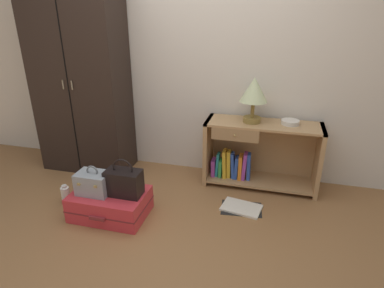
% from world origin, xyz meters
% --- Properties ---
extents(ground_plane, '(9.00, 9.00, 0.00)m').
position_xyz_m(ground_plane, '(0.00, 0.00, 0.00)').
color(ground_plane, olive).
extents(back_wall, '(6.40, 0.10, 2.60)m').
position_xyz_m(back_wall, '(0.00, 1.50, 1.30)').
color(back_wall, silver).
rests_on(back_wall, ground_plane).
extents(wardrobe, '(0.96, 0.47, 1.99)m').
position_xyz_m(wardrobe, '(-1.19, 1.20, 1.00)').
color(wardrobe, black).
rests_on(wardrobe, ground_plane).
extents(bookshelf, '(1.12, 0.38, 0.68)m').
position_xyz_m(bookshelf, '(0.68, 1.25, 0.33)').
color(bookshelf, tan).
rests_on(bookshelf, ground_plane).
extents(table_lamp, '(0.26, 0.26, 0.44)m').
position_xyz_m(table_lamp, '(0.61, 1.24, 0.97)').
color(table_lamp, olive).
rests_on(table_lamp, bookshelf).
extents(bowl, '(0.17, 0.17, 0.04)m').
position_xyz_m(bowl, '(0.97, 1.27, 0.70)').
color(bowl, silver).
rests_on(bowl, bookshelf).
extents(suitcase_large, '(0.65, 0.46, 0.23)m').
position_xyz_m(suitcase_large, '(-0.51, 0.37, 0.11)').
color(suitcase_large, '#D1333D').
rests_on(suitcase_large, ground_plane).
extents(train_case, '(0.28, 0.20, 0.26)m').
position_xyz_m(train_case, '(-0.62, 0.33, 0.32)').
color(train_case, '#8E99A3').
rests_on(train_case, suitcase_large).
extents(handbag, '(0.30, 0.17, 0.33)m').
position_xyz_m(handbag, '(-0.36, 0.38, 0.34)').
color(handbag, black).
rests_on(handbag, suitcase_large).
extents(bottle, '(0.08, 0.08, 0.19)m').
position_xyz_m(bottle, '(-1.00, 0.42, 0.09)').
color(bottle, white).
rests_on(bottle, ground_plane).
extents(open_book_on_floor, '(0.39, 0.29, 0.02)m').
position_xyz_m(open_book_on_floor, '(0.61, 0.75, 0.01)').
color(open_book_on_floor, white).
rests_on(open_book_on_floor, ground_plane).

